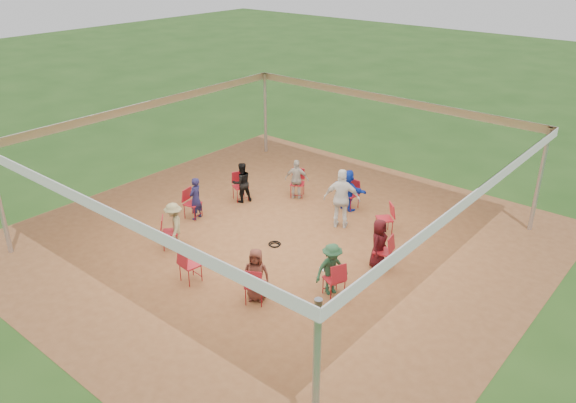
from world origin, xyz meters
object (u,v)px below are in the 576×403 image
Objects in this scene: chair_0 at (334,279)px; person_seated_5 at (196,199)px; chair_6 at (193,204)px; laptop at (328,267)px; person_seated_6 at (174,226)px; standing_person at (342,199)px; cable_coil at (275,244)px; person_seated_0 at (332,269)px; chair_9 at (255,285)px; chair_2 at (384,219)px; chair_3 at (350,195)px; person_seated_3 at (297,179)px; chair_8 at (190,265)px; person_seated_4 at (242,182)px; chair_7 at (170,233)px; person_seated_2 at (348,190)px; chair_1 at (383,251)px; person_seated_1 at (379,243)px; person_seated_7 at (256,275)px; chair_4 at (297,184)px; chair_5 at (240,187)px.

person_seated_5 reaches higher than chair_0.
chair_6 is 5.25m from laptop.
standing_person is at bearing 96.88° from person_seated_6.
person_seated_0 is at bearing -18.98° from cable_coil.
chair_9 is 0.52× the size of standing_person.
cable_coil is at bearing 94.63° from chair_2.
chair_3 is 1.77m from person_seated_3.
cable_coil is (0.39, 2.59, -0.43)m from chair_8.
person_seated_4 is 3.27m from person_seated_6.
chair_9 is at bearing 71.61° from person_seated_4.
chair_7 is 5.41m from person_seated_2.
chair_7 is 4.60m from person_seated_3.
chair_2 is at bearing 126.88° from person_seated_4.
person_seated_0 is (2.86, 1.74, 0.19)m from chair_8.
cable_coil is (-2.47, 0.85, -0.62)m from person_seated_0.
chair_1 and chair_2 have the same top height.
chair_0 is at bearing -19.22° from cable_coil.
person_seated_2 is (-2.42, 2.20, 0.00)m from person_seated_1.
chair_8 and chair_9 have the same top height.
chair_1 is at bearing 54.00° from chair_8.
person_seated_7 is at bearing 162.00° from person_seated_0.
chair_4 is 5.41m from person_seated_0.
person_seated_6 is (-0.44, -4.58, 0.19)m from chair_4.
chair_8 is 3.35m from person_seated_0.
person_seated_6 and person_seated_7 have the same top height.
chair_8 is 5.69m from person_seated_2.
person_seated_0 is 5.29m from person_seated_5.
person_seated_0 is (1.10, 1.38, 0.19)m from chair_9.
cable_coil is (-1.89, -2.44, -0.43)m from chair_2.
person_seated_3 is 1.00× the size of person_seated_5.
chair_5 is 1.77m from person_seated_5.
chair_6 is at bearing 144.00° from chair_8.
person_seated_3 reaches higher than chair_9.
chair_3 is 4.60m from person_seated_0.
person_seated_3 is at bearing 37.66° from chair_2.
chair_3 and chair_6 have the same top height.
person_seated_3 reaches higher than laptop.
person_seated_6 is at bearing 90.00° from chair_7.
person_seated_3 is 1.00× the size of person_seated_7.
standing_person is (1.13, 4.60, 0.43)m from chair_8.
standing_person is 4.76× the size of cable_coil.
chair_6 is at bearing 90.00° from chair_1.
person_seated_3 is 3.27m from person_seated_5.
standing_person is at bearing 123.95° from person_seated_4.
person_seated_1 and person_seated_2 have the same top height.
laptop is (0.43, -3.22, 0.15)m from chair_2.
person_seated_1 is 1.00× the size of person_seated_7.
person_seated_3 is 5.14m from laptop.
person_seated_0 reaches higher than chair_3.
chair_0 is at bearing 90.00° from chair_5.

